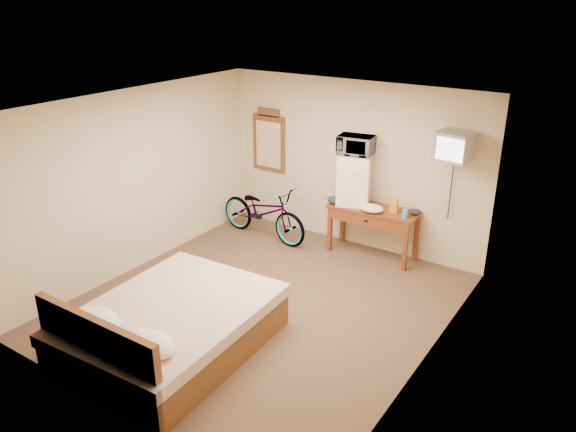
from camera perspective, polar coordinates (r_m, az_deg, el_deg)
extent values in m
plane|color=#4B3725|center=(7.15, -2.59, -8.93)|extent=(4.60, 4.60, 0.00)
plane|color=silver|center=(6.25, -2.99, 11.14)|extent=(4.60, 4.60, 0.00)
cube|color=beige|center=(8.45, 6.50, 5.21)|extent=(4.20, 0.04, 2.50)
cube|color=beige|center=(5.11, -18.30, -7.55)|extent=(4.20, 0.04, 2.50)
cube|color=beige|center=(7.95, -15.11, 3.49)|extent=(0.04, 4.60, 2.50)
cube|color=beige|center=(5.71, 14.55, -3.90)|extent=(0.04, 4.60, 2.50)
cube|color=beige|center=(8.58, 5.89, 3.17)|extent=(0.08, 0.01, 0.13)
cube|color=brown|center=(8.19, 8.70, 0.68)|extent=(1.32, 0.56, 0.04)
cube|color=brown|center=(8.41, 4.28, -1.28)|extent=(0.06, 0.06, 0.71)
cube|color=brown|center=(7.95, 11.83, -3.15)|extent=(0.06, 0.06, 0.71)
cube|color=brown|center=(8.74, 5.58, -0.41)|extent=(0.06, 0.06, 0.71)
cube|color=brown|center=(8.30, 12.88, -2.16)|extent=(0.06, 0.06, 0.71)
cube|color=brown|center=(8.04, 7.99, -0.46)|extent=(1.18, 0.10, 0.16)
cube|color=black|center=(8.03, 7.93, -0.50)|extent=(0.05, 0.02, 0.03)
cube|color=white|center=(8.20, 6.74, 3.74)|extent=(0.57, 0.56, 0.75)
cube|color=gray|center=(7.97, 6.06, 4.34)|extent=(0.45, 0.01, 0.00)
cylinder|color=gray|center=(8.10, 4.97, 3.23)|extent=(0.02, 0.02, 0.27)
imported|color=white|center=(8.06, 6.90, 7.17)|extent=(0.54, 0.40, 0.27)
cube|color=orange|center=(8.01, 10.71, 1.02)|extent=(0.11, 0.07, 0.21)
cylinder|color=#44A2E9|center=(7.88, 11.81, 0.22)|extent=(0.07, 0.07, 0.12)
ellipsoid|color=silver|center=(8.02, 8.49, 0.79)|extent=(0.35, 0.27, 0.11)
ellipsoid|color=black|center=(8.27, 4.91, 1.60)|extent=(0.28, 0.21, 0.10)
ellipsoid|color=black|center=(8.04, 12.73, 0.43)|extent=(0.18, 0.15, 0.08)
cube|color=black|center=(7.75, 17.09, 6.54)|extent=(0.14, 0.02, 0.14)
cylinder|color=black|center=(7.71, 16.99, 6.47)|extent=(0.05, 0.30, 0.05)
cube|color=gray|center=(7.48, 16.55, 6.79)|extent=(0.48, 0.42, 0.38)
cube|color=white|center=(7.31, 16.10, 6.49)|extent=(0.36, 0.06, 0.29)
cube|color=black|center=(7.65, 16.98, 7.07)|extent=(0.27, 0.05, 0.23)
cube|color=brown|center=(9.15, -1.94, 7.40)|extent=(0.60, 0.04, 0.91)
cube|color=brown|center=(9.04, -1.98, 10.48)|extent=(0.40, 0.04, 0.13)
cube|color=white|center=(9.14, -2.01, 7.26)|extent=(0.47, 0.01, 0.75)
imported|color=black|center=(8.82, -2.51, 0.44)|extent=(1.69, 0.72, 0.86)
cube|color=brown|center=(6.37, -11.63, -11.56)|extent=(1.73, 2.25, 0.40)
cube|color=beige|center=(6.24, -11.81, -9.64)|extent=(1.77, 2.29, 0.14)
cube|color=brown|center=(5.68, -18.85, -12.75)|extent=(1.63, 0.08, 0.70)
ellipsoid|color=white|center=(6.08, -18.86, -9.94)|extent=(0.57, 0.35, 0.20)
ellipsoid|color=white|center=(5.56, -13.85, -12.53)|extent=(0.57, 0.35, 0.20)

